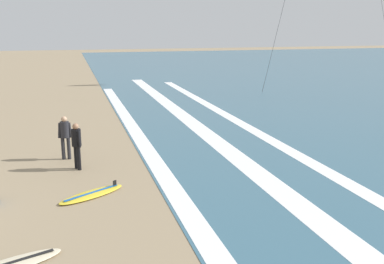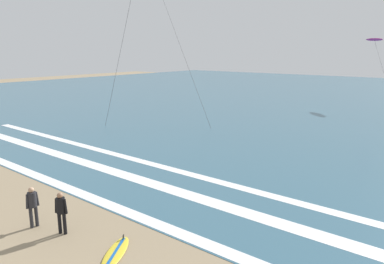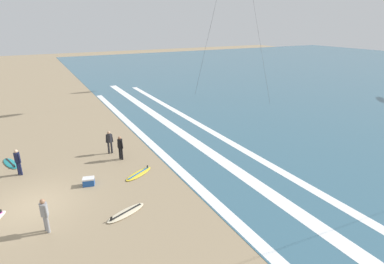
% 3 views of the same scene
% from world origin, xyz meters
% --- Properties ---
extents(wave_foam_shoreline, '(48.97, 0.62, 0.01)m').
position_xyz_m(wave_foam_shoreline, '(1.87, 7.99, 0.01)').
color(wave_foam_shoreline, white).
rests_on(wave_foam_shoreline, ocean_surface).
extents(wave_foam_mid_break, '(52.11, 0.86, 0.01)m').
position_xyz_m(wave_foam_mid_break, '(-1.73, 11.01, 0.01)').
color(wave_foam_mid_break, white).
rests_on(wave_foam_mid_break, ocean_surface).
extents(wave_foam_outer_break, '(54.43, 0.62, 0.01)m').
position_xyz_m(wave_foam_outer_break, '(1.90, 13.31, 0.01)').
color(wave_foam_outer_break, white).
rests_on(wave_foam_outer_break, ocean_surface).
extents(surfer_left_far, '(0.49, 0.32, 1.60)m').
position_xyz_m(surfer_left_far, '(-3.29, 5.32, 0.96)').
color(surfer_left_far, black).
rests_on(surfer_left_far, ground).
extents(surfer_left_near, '(0.32, 0.51, 1.60)m').
position_xyz_m(surfer_left_near, '(-4.60, 4.94, 0.96)').
color(surfer_left_near, '#232328').
rests_on(surfer_left_near, ground).
extents(surfboard_near_water, '(1.59, 2.11, 0.25)m').
position_xyz_m(surfboard_near_water, '(-0.70, 5.63, 0.05)').
color(surfboard_near_water, yellow).
rests_on(surfboard_near_water, ground).
extents(kite_magenta_high_left, '(7.03, 13.82, 8.05)m').
position_xyz_m(kite_magenta_high_left, '(-2.91, 47.21, 7.77)').
color(kite_magenta_high_left, '#CC2384').
rests_on(kite_magenta_high_left, ground).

